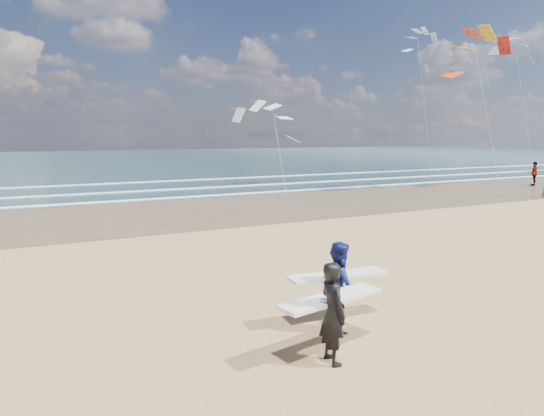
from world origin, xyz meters
TOP-DOWN VIEW (x-y plane):
  - wet_sand_strip at (20.00, 18.00)m, footprint 220.00×12.00m
  - ocean at (20.00, 72.00)m, footprint 220.00×100.00m
  - foam_breakers at (20.00, 28.10)m, footprint 220.00×11.70m
  - surfer_near at (0.06, -0.31)m, footprint 2.26×1.16m
  - surfer_far at (1.03, 0.87)m, footprint 2.24×1.26m
  - beachgoer_1 at (31.19, 17.49)m, footprint 1.18×0.99m
  - kite_0 at (23.21, 16.27)m, footprint 6.68×4.83m
  - kite_1 at (12.84, 26.35)m, footprint 5.97×4.76m
  - kite_2 at (40.61, 26.04)m, footprint 5.93×4.75m
  - kite_5 at (33.02, 31.87)m, footprint 4.78×4.63m

SIDE VIEW (x-z plane):
  - wet_sand_strip at x=20.00m, z-range 0.00..0.01m
  - ocean at x=20.00m, z-range 0.00..0.02m
  - foam_breakers at x=20.00m, z-range 0.02..0.08m
  - surfer_far at x=1.03m, z-range 0.01..1.86m
  - surfer_near at x=0.06m, z-range 0.02..1.85m
  - beachgoer_1 at x=31.19m, z-range 0.00..1.89m
  - kite_1 at x=12.84m, z-range 0.47..7.81m
  - kite_0 at x=23.21m, z-range 0.97..13.20m
  - kite_2 at x=40.61m, z-range 0.73..15.66m
  - kite_5 at x=33.02m, z-range 0.28..16.11m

